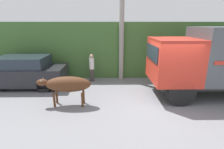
% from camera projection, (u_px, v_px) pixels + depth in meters
% --- Properties ---
extents(ground_plane, '(60.00, 60.00, 0.00)m').
position_uv_depth(ground_plane, '(163.00, 103.00, 7.35)').
color(ground_plane, gray).
extents(hillside_embankment, '(32.00, 6.16, 3.31)m').
position_uv_depth(hillside_embankment, '(139.00, 45.00, 13.29)').
color(hillside_embankment, '#426B33').
rests_on(hillside_embankment, ground_plane).
extents(building_backdrop, '(5.62, 2.70, 2.61)m').
position_uv_depth(building_backdrop, '(55.00, 53.00, 11.74)').
color(building_backdrop, '#B2BCAD').
rests_on(building_backdrop, ground_plane).
extents(brown_cow, '(2.15, 0.63, 1.21)m').
position_uv_depth(brown_cow, '(67.00, 84.00, 6.93)').
color(brown_cow, '#512D19').
rests_on(brown_cow, ground_plane).
extents(parked_suv, '(4.38, 1.89, 1.61)m').
position_uv_depth(parked_suv, '(23.00, 72.00, 9.10)').
color(parked_suv, '#232328').
rests_on(parked_suv, ground_plane).
extents(pedestrian_on_hill, '(0.34, 0.34, 1.59)m').
position_uv_depth(pedestrian_on_hill, '(92.00, 66.00, 9.88)').
color(pedestrian_on_hill, '#38332D').
rests_on(pedestrian_on_hill, ground_plane).
extents(utility_pole, '(0.90, 0.27, 6.87)m').
position_uv_depth(utility_pole, '(122.00, 18.00, 9.62)').
color(utility_pole, '#9E998E').
rests_on(utility_pole, ground_plane).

